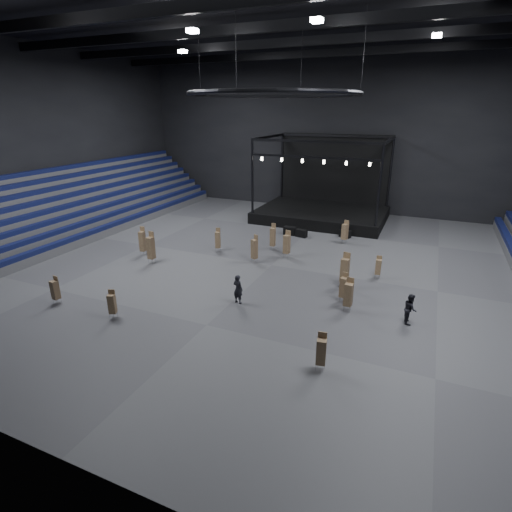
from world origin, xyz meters
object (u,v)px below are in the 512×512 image
at_px(chair_stack_8, 321,351).
at_px(chair_stack_11, 218,239).
at_px(chair_stack_1, 345,231).
at_px(chair_stack_9, 348,294).
at_px(flight_case_left, 290,231).
at_px(chair_stack_2, 112,303).
at_px(stage, 323,206).
at_px(chair_stack_4, 55,289).
at_px(chair_stack_12, 142,241).
at_px(flight_case_right, 345,234).
at_px(crew_member, 410,309).
at_px(flight_case_mid, 301,233).
at_px(chair_stack_3, 345,270).
at_px(chair_stack_10, 273,236).
at_px(chair_stack_7, 378,266).
at_px(chair_stack_13, 254,249).
at_px(chair_stack_0, 287,244).
at_px(chair_stack_5, 151,247).
at_px(man_center, 238,289).
at_px(chair_stack_6, 344,287).

relative_size(chair_stack_8, chair_stack_11, 0.94).
relative_size(chair_stack_1, chair_stack_9, 0.99).
xyz_separation_m(flight_case_left, chair_stack_11, (-4.24, -7.31, 0.70)).
bearing_deg(chair_stack_2, stage, 55.16).
distance_m(flight_case_left, chair_stack_4, 22.42).
bearing_deg(chair_stack_12, flight_case_right, 31.79).
bearing_deg(crew_member, flight_case_left, 30.53).
distance_m(chair_stack_9, crew_member, 3.67).
relative_size(flight_case_mid, chair_stack_9, 0.50).
bearing_deg(chair_stack_3, chair_stack_10, 151.20).
bearing_deg(chair_stack_7, flight_case_mid, 134.76).
bearing_deg(chair_stack_1, chair_stack_13, -106.44).
relative_size(flight_case_mid, chair_stack_8, 0.56).
xyz_separation_m(chair_stack_0, crew_member, (10.41, -7.54, -0.32)).
xyz_separation_m(chair_stack_13, crew_member, (12.47, -5.39, -0.29)).
distance_m(chair_stack_3, chair_stack_10, 9.45).
distance_m(chair_stack_0, chair_stack_5, 11.30).
height_order(stage, crew_member, stage).
bearing_deg(chair_stack_1, chair_stack_8, -61.85).
bearing_deg(chair_stack_1, crew_member, -43.98).
xyz_separation_m(flight_case_right, chair_stack_2, (-9.59, -21.89, 0.61)).
relative_size(chair_stack_7, chair_stack_10, 0.73).
bearing_deg(flight_case_right, flight_case_mid, -158.28).
bearing_deg(chair_stack_13, chair_stack_4, -102.65).
bearing_deg(chair_stack_11, chair_stack_3, -29.28).
xyz_separation_m(chair_stack_5, man_center, (9.67, -3.60, -0.39)).
distance_m(chair_stack_4, chair_stack_9, 18.88).
xyz_separation_m(chair_stack_2, chair_stack_10, (4.33, 15.63, 0.25)).
xyz_separation_m(chair_stack_5, chair_stack_12, (-1.92, 1.32, -0.09)).
height_order(chair_stack_0, chair_stack_3, chair_stack_3).
distance_m(flight_case_mid, chair_stack_9, 15.55).
distance_m(flight_case_mid, chair_stack_1, 4.43).
height_order(chair_stack_5, crew_member, chair_stack_5).
distance_m(chair_stack_9, chair_stack_12, 18.68).
relative_size(chair_stack_6, chair_stack_10, 0.85).
bearing_deg(chair_stack_13, chair_stack_9, -7.72).
bearing_deg(man_center, chair_stack_13, -61.39).
bearing_deg(chair_stack_8, flight_case_mid, 100.43).
relative_size(chair_stack_2, chair_stack_4, 0.96).
height_order(stage, chair_stack_5, stage).
distance_m(chair_stack_3, chair_stack_13, 8.08).
bearing_deg(chair_stack_4, chair_stack_9, 28.04).
relative_size(chair_stack_11, man_center, 1.08).
bearing_deg(chair_stack_0, chair_stack_10, 150.64).
height_order(chair_stack_0, chair_stack_1, chair_stack_0).
bearing_deg(man_center, flight_case_left, -70.20).
bearing_deg(chair_stack_9, stage, 113.57).
bearing_deg(flight_case_mid, chair_stack_10, -104.97).
bearing_deg(chair_stack_0, man_center, -81.40).
bearing_deg(man_center, chair_stack_0, -77.33).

